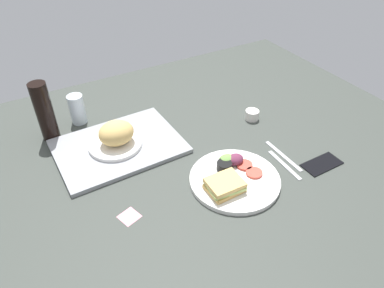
{
  "coord_description": "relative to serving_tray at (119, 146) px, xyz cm",
  "views": [
    {
      "loc": [
        -48.19,
        -84.45,
        83.0
      ],
      "look_at": [
        2.0,
        3.0,
        4.0
      ],
      "focal_mm": 33.27,
      "sensor_mm": 36.0,
      "label": 1
    }
  ],
  "objects": [
    {
      "name": "bread_plate_near",
      "position": [
        -0.52,
        -0.32,
        5.02
      ],
      "size": [
        19.56,
        19.56,
        10.11
      ],
      "color": "white",
      "rests_on": "serving_tray"
    },
    {
      "name": "plate_with_salad",
      "position": [
        26.41,
        -35.76,
        0.84
      ],
      "size": [
        30.12,
        30.12,
        5.4
      ],
      "color": "white",
      "rests_on": "ground_plane"
    },
    {
      "name": "fork",
      "position": [
        47.06,
        -38.16,
        -0.55
      ],
      "size": [
        2.21,
        17.05,
        0.5
      ],
      "primitive_type": "cube",
      "rotation": [
        0.0,
        0.0,
        1.52
      ],
      "color": "#B7B7BC",
      "rests_on": "ground_plane"
    },
    {
      "name": "serving_tray",
      "position": [
        0.0,
        0.0,
        0.0
      ],
      "size": [
        45.63,
        33.87,
        1.6
      ],
      "primitive_type": "cube",
      "rotation": [
        0.0,
        0.0,
        0.02
      ],
      "color": "gray",
      "rests_on": "ground_plane"
    },
    {
      "name": "drinking_glass",
      "position": [
        -7.71,
        24.41,
        5.27
      ],
      "size": [
        6.19,
        6.19,
        12.14
      ],
      "primitive_type": "cylinder",
      "color": "silver",
      "rests_on": "ground_plane"
    },
    {
      "name": "cell_phone",
      "position": [
        58.71,
        -44.48,
        -0.4
      ],
      "size": [
        14.46,
        7.31,
        0.8
      ],
      "primitive_type": "cube",
      "rotation": [
        0.0,
        0.0,
        0.01
      ],
      "color": "black",
      "rests_on": "ground_plane"
    },
    {
      "name": "ground_plane",
      "position": [
        20.31,
        -18.93,
        -2.3
      ],
      "size": [
        190.0,
        150.0,
        3.0
      ],
      "primitive_type": "cube",
      "color": "#383D38"
    },
    {
      "name": "knife",
      "position": [
        50.06,
        -34.16,
        -0.55
      ],
      "size": [
        1.63,
        19.02,
        0.5
      ],
      "primitive_type": "cube",
      "rotation": [
        0.0,
        0.0,
        1.56
      ],
      "color": "#B7B7BC",
      "rests_on": "ground_plane"
    },
    {
      "name": "soda_bottle",
      "position": [
        -20.11,
        19.3,
        10.87
      ],
      "size": [
        6.4,
        6.4,
        23.33
      ],
      "primitive_type": "cylinder",
      "color": "black",
      "rests_on": "ground_plane"
    },
    {
      "name": "espresso_cup",
      "position": [
        54.79,
        -9.11,
        1.2
      ],
      "size": [
        5.6,
        5.6,
        4.0
      ],
      "primitive_type": "cylinder",
      "color": "silver",
      "rests_on": "ground_plane"
    },
    {
      "name": "sticky_note",
      "position": [
        -9.1,
        -32.83,
        -0.74
      ],
      "size": [
        7.01,
        7.01,
        0.12
      ],
      "primitive_type": "cube",
      "rotation": [
        0.0,
        0.0,
        0.3
      ],
      "color": "pink",
      "rests_on": "ground_plane"
    }
  ]
}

